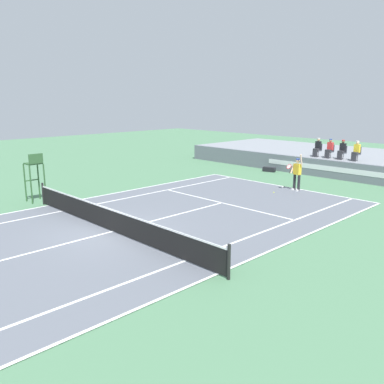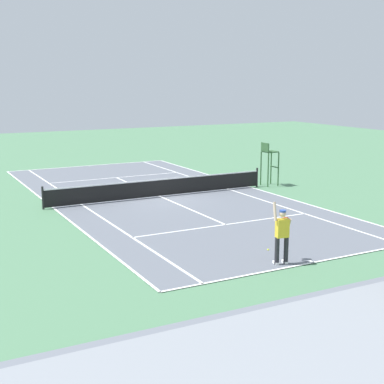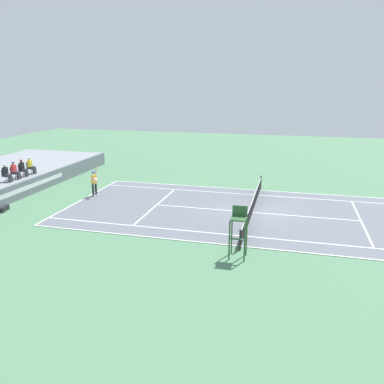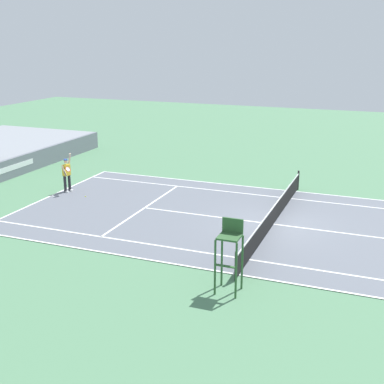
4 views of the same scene
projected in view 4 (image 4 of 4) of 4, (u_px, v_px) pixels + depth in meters
ground_plane at (274, 225)px, 23.06m from camera, size 80.00×80.00×0.00m
court at (274, 224)px, 23.06m from camera, size 11.08×23.88×0.03m
net at (274, 214)px, 22.91m from camera, size 11.98×0.10×1.07m
tennis_player at (67, 174)px, 27.68m from camera, size 0.82×0.62×2.08m
tennis_ball at (85, 197)px, 27.01m from camera, size 0.07×0.07×0.07m
umpire_chair at (230, 247)px, 16.62m from camera, size 0.77×0.77×2.44m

